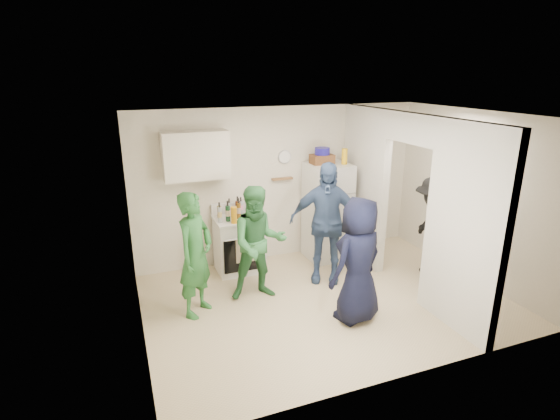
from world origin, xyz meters
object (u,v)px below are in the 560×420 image
object	(u,v)px
stove	(239,244)
wicker_basket	(322,159)
person_nook	(431,228)
fridge	(327,212)
person_navy	(358,261)
yellow_cup_stack_top	(344,156)
person_denim	(326,223)
blue_bowl	(322,151)
person_green_center	(259,243)
person_green_left	(195,255)

from	to	relation	value
stove	wicker_basket	size ratio (longest dim) A/B	2.49
wicker_basket	stove	bearing A→B (deg)	-179.19
person_nook	stove	bearing A→B (deg)	-88.79
fridge	person_navy	distance (m)	1.95
stove	person_nook	distance (m)	2.95
fridge	person_navy	xyz separation A→B (m)	(-0.53, -1.88, -0.00)
yellow_cup_stack_top	person_denim	xyz separation A→B (m)	(-0.63, -0.64, -0.82)
blue_bowl	person_nook	size ratio (longest dim) A/B	0.16
blue_bowl	person_green_center	world-z (taller)	blue_bowl
person_navy	person_nook	xyz separation A→B (m)	(1.68, 0.71, -0.03)
wicker_basket	person_green_left	distance (m)	2.64
blue_bowl	yellow_cup_stack_top	distance (m)	0.36
person_green_center	person_green_left	bearing A→B (deg)	-165.15
stove	person_green_left	bearing A→B (deg)	-129.19
fridge	person_navy	bearing A→B (deg)	-105.69
yellow_cup_stack_top	person_green_left	size ratio (longest dim) A/B	0.15
blue_bowl	person_nook	bearing A→B (deg)	-44.21
person_green_left	person_nook	distance (m)	3.52
yellow_cup_stack_top	person_green_center	bearing A→B (deg)	-154.97
fridge	yellow_cup_stack_top	xyz separation A→B (m)	(0.22, -0.10, 0.93)
stove	blue_bowl	distance (m)	1.97
fridge	person_nook	size ratio (longest dim) A/B	1.04
yellow_cup_stack_top	person_nook	bearing A→B (deg)	-48.87
wicker_basket	person_navy	xyz separation A→B (m)	(-0.43, -1.93, -0.88)
yellow_cup_stack_top	person_denim	bearing A→B (deg)	-134.26
blue_bowl	yellow_cup_stack_top	world-z (taller)	blue_bowl
yellow_cup_stack_top	person_green_center	distance (m)	2.10
fridge	person_nook	distance (m)	1.65
person_green_center	person_nook	bearing A→B (deg)	1.54
person_denim	person_navy	distance (m)	1.15
person_navy	person_nook	world-z (taller)	person_navy
person_green_left	person_navy	bearing A→B (deg)	-71.62
person_green_left	person_navy	xyz separation A→B (m)	(1.83, -0.87, -0.01)
wicker_basket	yellow_cup_stack_top	size ratio (longest dim) A/B	1.40
fridge	blue_bowl	distance (m)	1.01
person_green_left	stove	bearing A→B (deg)	4.44
wicker_basket	blue_bowl	xyz separation A→B (m)	(0.00, 0.00, 0.13)
fridge	blue_bowl	world-z (taller)	blue_bowl
fridge	yellow_cup_stack_top	size ratio (longest dim) A/B	6.41
stove	wicker_basket	xyz separation A→B (m)	(1.41, 0.02, 1.24)
wicker_basket	person_green_left	world-z (taller)	wicker_basket
yellow_cup_stack_top	person_nook	distance (m)	1.71
blue_bowl	person_navy	bearing A→B (deg)	-102.50
blue_bowl	yellow_cup_stack_top	xyz separation A→B (m)	(0.32, -0.15, -0.08)
fridge	person_green_left	xyz separation A→B (m)	(-2.36, -1.01, 0.01)
blue_bowl	person_navy	distance (m)	2.22
blue_bowl	person_nook	distance (m)	2.03
person_green_left	person_denim	distance (m)	1.98
person_green_left	person_navy	distance (m)	2.03
blue_bowl	person_green_left	distance (m)	2.69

